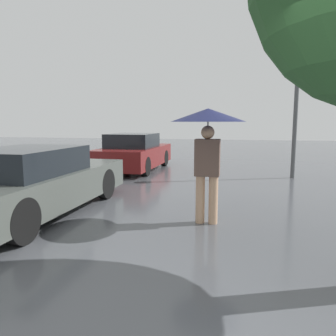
# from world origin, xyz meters

# --- Properties ---
(pedestrian) EXTENTS (1.18, 1.18, 1.85)m
(pedestrian) POSITION_xyz_m (-0.22, 3.75, 1.53)
(pedestrian) COLOR tan
(pedestrian) RESTS_ON ground_plane
(parked_car_nearest) EXTENTS (1.68, 4.44, 1.20)m
(parked_car_nearest) POSITION_xyz_m (-3.29, 3.58, 0.57)
(parked_car_nearest) COLOR #4C514C
(parked_car_nearest) RESTS_ON ground_plane
(parked_car_farthest) EXTENTS (1.70, 3.89, 1.26)m
(parked_car_farthest) POSITION_xyz_m (-3.33, 9.23, 0.58)
(parked_car_farthest) COLOR maroon
(parked_car_farthest) RESTS_ON ground_plane
(street_lamp) EXTENTS (0.33, 0.33, 3.79)m
(street_lamp) POSITION_xyz_m (1.77, 8.70, 2.52)
(street_lamp) COLOR #515456
(street_lamp) RESTS_ON ground_plane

